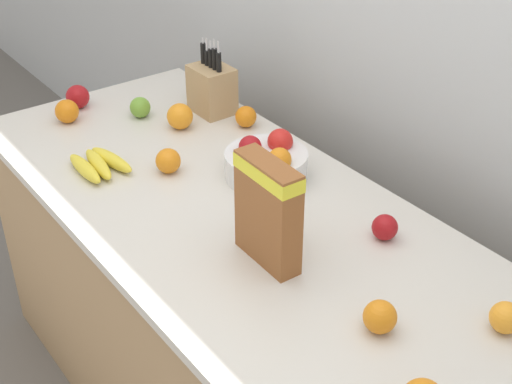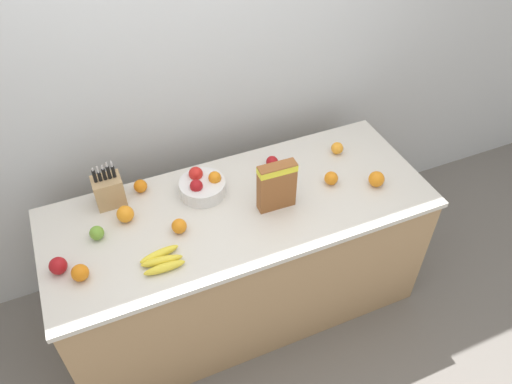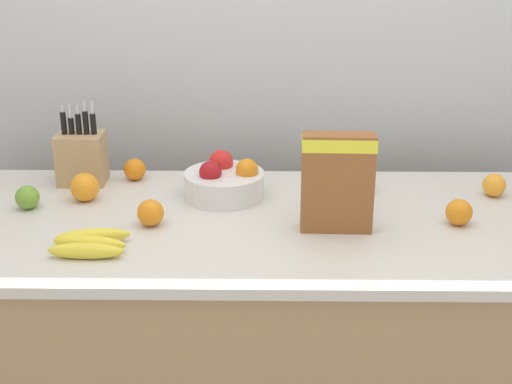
{
  "view_description": "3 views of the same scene",
  "coord_description": "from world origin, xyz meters",
  "px_view_note": "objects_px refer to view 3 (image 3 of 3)",
  "views": [
    {
      "loc": [
        1.3,
        -0.94,
        1.95
      ],
      "look_at": [
        0.04,
        -0.0,
        0.97
      ],
      "focal_mm": 50.0,
      "sensor_mm": 36.0,
      "label": 1
    },
    {
      "loc": [
        -0.65,
        -1.73,
        2.72
      ],
      "look_at": [
        0.07,
        -0.06,
        1.0
      ],
      "focal_mm": 35.0,
      "sensor_mm": 36.0,
      "label": 2
    },
    {
      "loc": [
        -0.02,
        -1.87,
        1.69
      ],
      "look_at": [
        -0.05,
        -0.05,
        0.97
      ],
      "focal_mm": 50.0,
      "sensor_mm": 36.0,
      "label": 3
    }
  ],
  "objects_px": {
    "knife_block": "(82,157)",
    "cereal_box": "(338,178)",
    "orange_near_bowl": "(459,212)",
    "banana_bunch": "(89,243)",
    "orange_front_center": "(150,213)",
    "orange_mid_right": "(494,185)",
    "orange_by_cereal": "(85,187)",
    "fruit_bowl": "(225,181)",
    "orange_front_right": "(135,169)",
    "apple_rear": "(363,181)",
    "apple_near_bananas": "(27,197)"
  },
  "relations": [
    {
      "from": "apple_rear",
      "to": "orange_by_cereal",
      "type": "distance_m",
      "value": 0.86
    },
    {
      "from": "banana_bunch",
      "to": "knife_block",
      "type": "bearing_deg",
      "value": 105.13
    },
    {
      "from": "orange_mid_right",
      "to": "orange_near_bowl",
      "type": "xyz_separation_m",
      "value": [
        -0.16,
        -0.22,
        0.0
      ]
    },
    {
      "from": "orange_mid_right",
      "to": "knife_block",
      "type": "bearing_deg",
      "value": 175.37
    },
    {
      "from": "orange_mid_right",
      "to": "orange_by_cereal",
      "type": "height_order",
      "value": "orange_by_cereal"
    },
    {
      "from": "knife_block",
      "to": "orange_front_right",
      "type": "relative_size",
      "value": 3.75
    },
    {
      "from": "orange_front_right",
      "to": "orange_near_bowl",
      "type": "distance_m",
      "value": 1.03
    },
    {
      "from": "knife_block",
      "to": "apple_rear",
      "type": "bearing_deg",
      "value": -4.27
    },
    {
      "from": "orange_front_center",
      "to": "orange_near_bowl",
      "type": "height_order",
      "value": "same"
    },
    {
      "from": "orange_front_center",
      "to": "orange_by_cereal",
      "type": "relative_size",
      "value": 0.87
    },
    {
      "from": "orange_front_right",
      "to": "orange_by_cereal",
      "type": "height_order",
      "value": "orange_by_cereal"
    },
    {
      "from": "knife_block",
      "to": "apple_near_bananas",
      "type": "height_order",
      "value": "knife_block"
    },
    {
      "from": "orange_front_center",
      "to": "orange_near_bowl",
      "type": "xyz_separation_m",
      "value": [
        0.87,
        0.02,
        -0.0
      ]
    },
    {
      "from": "cereal_box",
      "to": "fruit_bowl",
      "type": "xyz_separation_m",
      "value": [
        -0.32,
        0.24,
        -0.1
      ]
    },
    {
      "from": "banana_bunch",
      "to": "orange_by_cereal",
      "type": "bearing_deg",
      "value": 104.96
    },
    {
      "from": "orange_mid_right",
      "to": "cereal_box",
      "type": "bearing_deg",
      "value": -153.32
    },
    {
      "from": "apple_rear",
      "to": "orange_front_right",
      "type": "bearing_deg",
      "value": 172.88
    },
    {
      "from": "fruit_bowl",
      "to": "orange_mid_right",
      "type": "relative_size",
      "value": 3.46
    },
    {
      "from": "fruit_bowl",
      "to": "orange_front_right",
      "type": "height_order",
      "value": "fruit_bowl"
    },
    {
      "from": "orange_front_center",
      "to": "orange_mid_right",
      "type": "distance_m",
      "value": 1.06
    },
    {
      "from": "orange_near_bowl",
      "to": "banana_bunch",
      "type": "bearing_deg",
      "value": -169.81
    },
    {
      "from": "knife_block",
      "to": "cereal_box",
      "type": "bearing_deg",
      "value": -24.72
    },
    {
      "from": "orange_front_right",
      "to": "orange_near_bowl",
      "type": "relative_size",
      "value": 0.96
    },
    {
      "from": "orange_front_center",
      "to": "orange_near_bowl",
      "type": "bearing_deg",
      "value": 1.05
    },
    {
      "from": "apple_near_bananas",
      "to": "orange_front_center",
      "type": "distance_m",
      "value": 0.4
    },
    {
      "from": "knife_block",
      "to": "banana_bunch",
      "type": "bearing_deg",
      "value": -74.87
    },
    {
      "from": "knife_block",
      "to": "orange_by_cereal",
      "type": "relative_size",
      "value": 3.09
    },
    {
      "from": "orange_front_center",
      "to": "orange_mid_right",
      "type": "height_order",
      "value": "orange_front_center"
    },
    {
      "from": "knife_block",
      "to": "orange_by_cereal",
      "type": "bearing_deg",
      "value": -74.51
    },
    {
      "from": "orange_by_cereal",
      "to": "orange_front_right",
      "type": "bearing_deg",
      "value": 56.7
    },
    {
      "from": "orange_front_center",
      "to": "apple_rear",
      "type": "bearing_deg",
      "value": 23.45
    },
    {
      "from": "cereal_box",
      "to": "orange_front_center",
      "type": "height_order",
      "value": "cereal_box"
    },
    {
      "from": "orange_front_right",
      "to": "banana_bunch",
      "type": "bearing_deg",
      "value": -93.07
    },
    {
      "from": "cereal_box",
      "to": "orange_near_bowl",
      "type": "xyz_separation_m",
      "value": [
        0.35,
        0.04,
        -0.11
      ]
    },
    {
      "from": "apple_rear",
      "to": "orange_front_center",
      "type": "height_order",
      "value": "orange_front_center"
    },
    {
      "from": "knife_block",
      "to": "orange_mid_right",
      "type": "distance_m",
      "value": 1.31
    },
    {
      "from": "apple_rear",
      "to": "orange_front_right",
      "type": "distance_m",
      "value": 0.74
    },
    {
      "from": "fruit_bowl",
      "to": "orange_front_center",
      "type": "relative_size",
      "value": 3.26
    },
    {
      "from": "fruit_bowl",
      "to": "orange_front_right",
      "type": "relative_size",
      "value": 3.43
    },
    {
      "from": "orange_front_center",
      "to": "orange_front_right",
      "type": "relative_size",
      "value": 1.05
    },
    {
      "from": "banana_bunch",
      "to": "orange_by_cereal",
      "type": "distance_m",
      "value": 0.36
    },
    {
      "from": "apple_near_bananas",
      "to": "orange_near_bowl",
      "type": "distance_m",
      "value": 1.25
    },
    {
      "from": "fruit_bowl",
      "to": "orange_front_right",
      "type": "distance_m",
      "value": 0.34
    },
    {
      "from": "fruit_bowl",
      "to": "orange_mid_right",
      "type": "distance_m",
      "value": 0.83
    },
    {
      "from": "cereal_box",
      "to": "orange_front_right",
      "type": "distance_m",
      "value": 0.74
    },
    {
      "from": "cereal_box",
      "to": "fruit_bowl",
      "type": "relative_size",
      "value": 1.12
    },
    {
      "from": "orange_near_bowl",
      "to": "apple_rear",
      "type": "bearing_deg",
      "value": 132.77
    },
    {
      "from": "apple_near_bananas",
      "to": "orange_mid_right",
      "type": "xyz_separation_m",
      "value": [
        1.41,
        0.12,
        0.0
      ]
    },
    {
      "from": "cereal_box",
      "to": "apple_near_bananas",
      "type": "bearing_deg",
      "value": 172.93
    },
    {
      "from": "apple_near_bananas",
      "to": "orange_near_bowl",
      "type": "height_order",
      "value": "orange_near_bowl"
    }
  ]
}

